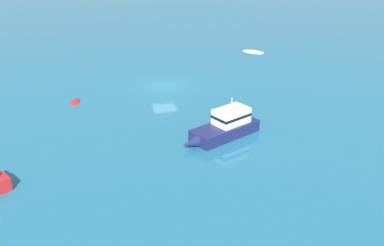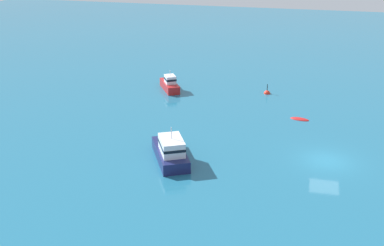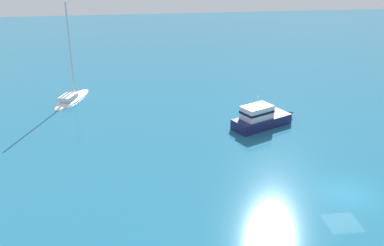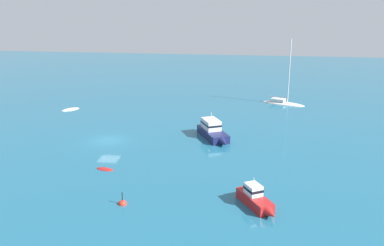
{
  "view_description": "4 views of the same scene",
  "coord_description": "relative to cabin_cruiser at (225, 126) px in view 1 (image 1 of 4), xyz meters",
  "views": [
    {
      "loc": [
        -7.52,
        -46.02,
        16.78
      ],
      "look_at": [
        0.46,
        -11.36,
        0.68
      ],
      "focal_mm": 43.31,
      "sensor_mm": 36.0,
      "label": 1
    },
    {
      "loc": [
        39.74,
        -2.32,
        18.91
      ],
      "look_at": [
        1.06,
        -11.56,
        2.8
      ],
      "focal_mm": 46.68,
      "sensor_mm": 36.0,
      "label": 2
    },
    {
      "loc": [
        14.81,
        27.02,
        17.73
      ],
      "look_at": [
        9.71,
        -12.87,
        0.77
      ],
      "focal_mm": 42.87,
      "sensor_mm": 36.0,
      "label": 3
    },
    {
      "loc": [
        -51.55,
        -17.45,
        18.19
      ],
      "look_at": [
        4.02,
        -10.18,
        1.51
      ],
      "focal_mm": 41.81,
      "sensor_mm": 36.0,
      "label": 4
    }
  ],
  "objects": [
    {
      "name": "dinghy",
      "position": [
        -12.08,
        10.42,
        -0.89
      ],
      "size": [
        1.27,
        2.1,
        0.31
      ],
      "rotation": [
        0.0,
        0.0,
        4.49
      ],
      "color": "#B21E1E",
      "rests_on": "ground"
    },
    {
      "name": "rib",
      "position": [
        11.05,
        23.63,
        -0.89
      ],
      "size": [
        3.13,
        2.99,
        0.49
      ],
      "rotation": [
        0.0,
        0.0,
        5.56
      ],
      "color": "silver",
      "rests_on": "ground"
    },
    {
      "name": "cabin_cruiser",
      "position": [
        0.0,
        0.0,
        0.0
      ],
      "size": [
        7.32,
        4.73,
        3.26
      ],
      "rotation": [
        0.0,
        0.0,
        3.6
      ],
      "color": "#191E4C",
      "rests_on": "ground"
    },
    {
      "name": "ground_plane",
      "position": [
        -2.85,
        13.04,
        -0.89
      ],
      "size": [
        160.0,
        160.0,
        0.0
      ],
      "primitive_type": "plane",
      "color": "#1E607F"
    }
  ]
}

